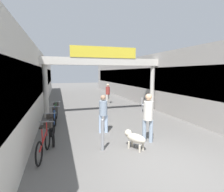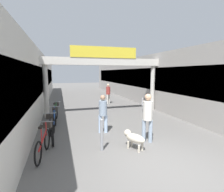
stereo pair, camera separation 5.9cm
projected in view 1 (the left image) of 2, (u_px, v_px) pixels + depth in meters
ground_plane at (168, 169)px, 4.60m from camera, size 80.00×80.00×0.00m
storefront_left at (25, 81)px, 13.27m from camera, size 3.00×26.00×3.79m
storefront_right at (145, 79)px, 16.26m from camera, size 3.00×26.00×3.79m
arcade_sign_gateway at (104, 67)px, 10.50m from camera, size 7.40×0.47×4.02m
pedestrian_with_dog at (148, 115)px, 6.25m from camera, size 0.45×0.45×1.77m
pedestrian_companion at (103, 111)px, 7.25m from camera, size 0.40×0.40×1.60m
pedestrian_carrying_crate at (108, 92)px, 14.19m from camera, size 0.48×0.48×1.62m
dog_on_leash at (134, 138)px, 5.77m from camera, size 0.64×0.84×0.60m
bicycle_red_nearest at (45, 141)px, 5.33m from camera, size 0.47×1.67×0.98m
bicycle_black_second at (51, 129)px, 6.47m from camera, size 0.46×1.68×0.98m
bicycle_blue_third at (55, 119)px, 7.81m from camera, size 0.46×1.69×0.98m
bicycle_green_farthest at (55, 113)px, 9.09m from camera, size 0.46×1.69×0.98m
bollard_post_metal at (102, 134)px, 5.63m from camera, size 0.10×0.10×1.06m
cafe_chair_aluminium_nearer at (144, 104)px, 11.22m from camera, size 0.53×0.53×0.89m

